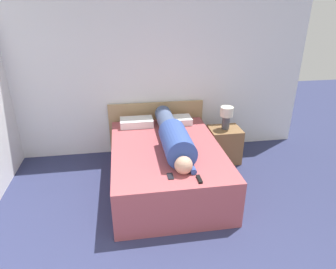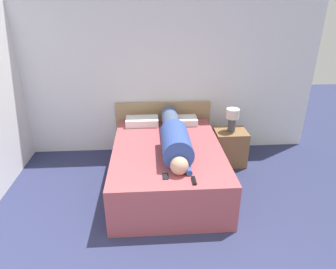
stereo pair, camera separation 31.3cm
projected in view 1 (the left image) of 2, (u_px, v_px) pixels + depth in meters
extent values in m
cube|color=white|center=(145.00, 75.00, 4.75)|extent=(5.31, 0.06, 2.60)
cube|color=#A84C51|center=(166.00, 166.00, 4.14)|extent=(1.45, 2.02, 0.60)
cube|color=tan|center=(156.00, 127.00, 5.07)|extent=(1.57, 0.04, 0.86)
cube|color=brown|center=(224.00, 145.00, 4.80)|extent=(0.49, 0.42, 0.56)
cylinder|color=#4C4C51|center=(226.00, 122.00, 4.64)|extent=(0.12, 0.12, 0.21)
cylinder|color=beige|center=(227.00, 112.00, 4.56)|extent=(0.20, 0.20, 0.15)
sphere|color=tan|center=(184.00, 165.00, 3.37)|extent=(0.21, 0.21, 0.21)
cylinder|color=#334C99|center=(177.00, 143.00, 3.72)|extent=(0.36, 0.72, 0.36)
cylinder|color=#47567A|center=(167.00, 123.00, 4.45)|extent=(0.26, 0.86, 0.26)
cylinder|color=#334C99|center=(192.00, 167.00, 3.46)|extent=(0.07, 0.22, 0.07)
cube|color=white|center=(137.00, 122.00, 4.66)|extent=(0.50, 0.29, 0.11)
cube|color=white|center=(176.00, 120.00, 4.75)|extent=(0.48, 0.29, 0.10)
cube|color=black|center=(199.00, 179.00, 3.27)|extent=(0.04, 0.15, 0.02)
cube|color=black|center=(170.00, 176.00, 3.34)|extent=(0.06, 0.13, 0.01)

